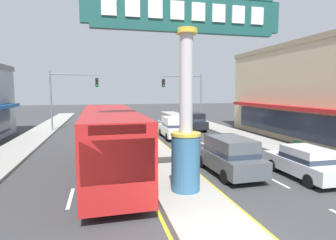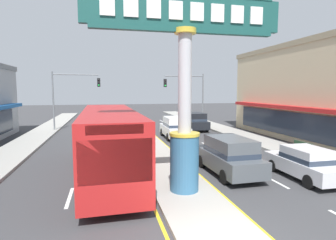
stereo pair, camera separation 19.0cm
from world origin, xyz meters
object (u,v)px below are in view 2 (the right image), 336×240
suv_near_right_lane (175,127)px  traffic_light_left_side (71,90)px  suv_near_left_lane (195,121)px  street_bench (301,148)px  traffic_light_right_side (189,90)px  district_sign (185,88)px  suv_far_left_oncoming (229,155)px  sedan_far_right_lane (305,163)px  bus_mid_left_lane (109,138)px  storefront_right (335,92)px

suv_near_right_lane → traffic_light_left_side: bearing=144.1°
suv_near_left_lane → street_bench: suv_near_left_lane is taller
traffic_light_left_side → street_bench: traffic_light_left_side is taller
street_bench → traffic_light_right_side: bearing=97.7°
district_sign → suv_far_left_oncoming: bearing=34.5°
traffic_light_left_side → suv_far_left_oncoming: size_ratio=1.34×
sedan_far_right_lane → traffic_light_right_side: bearing=89.2°
bus_mid_left_lane → suv_far_left_oncoming: bus_mid_left_lane is taller
traffic_light_left_side → bus_mid_left_lane: size_ratio=0.55×
traffic_light_left_side → suv_near_left_lane: (12.76, -2.56, -3.26)m
traffic_light_right_side → storefront_right: bearing=-51.5°
suv_near_right_lane → sedan_far_right_lane: bearing=-75.2°
storefront_right → suv_far_left_oncoming: storefront_right is taller
suv_near_left_lane → district_sign: bearing=-109.8°
district_sign → traffic_light_right_side: (6.52, 20.50, -0.10)m
traffic_light_right_side → suv_far_left_oncoming: (-3.58, -18.48, -3.26)m
storefront_right → bus_mid_left_lane: bearing=-163.6°
suv_near_left_lane → street_bench: bearing=-79.3°
storefront_right → suv_near_left_lane: (-9.50, 8.43, -3.14)m
traffic_light_right_side → suv_near_right_lane: bearing=-115.7°
storefront_right → sedan_far_right_lane: size_ratio=4.67×
district_sign → suv_near_left_lane: district_sign is taller
district_sign → sedan_far_right_lane: size_ratio=1.85×
storefront_right → bus_mid_left_lane: 19.60m
traffic_light_right_side → sedan_far_right_lane: traffic_light_right_side is taller
sedan_far_right_lane → storefront_right: bearing=41.3°
traffic_light_right_side → suv_near_left_lane: size_ratio=1.34×
traffic_light_left_side → suv_near_right_lane: (9.46, -6.85, -3.26)m
traffic_light_left_side → suv_near_right_lane: bearing=-35.9°
suv_near_left_lane → traffic_light_left_side: bearing=168.6°
district_sign → traffic_light_right_side: size_ratio=1.28×
bus_mid_left_lane → street_bench: bearing=3.1°
district_sign → street_bench: district_sign is taller
traffic_light_right_side → bus_mid_left_lane: 19.68m
sedan_far_right_lane → suv_far_left_oncoming: 3.61m
bus_mid_left_lane → suv_far_left_oncoming: 6.11m
traffic_light_left_side → suv_far_left_oncoming: traffic_light_left_side is taller
bus_mid_left_lane → sedan_far_right_lane: bearing=-17.3°
district_sign → traffic_light_right_side: bearing=72.3°
traffic_light_right_side → suv_near_right_lane: size_ratio=1.34×
traffic_light_left_side → storefront_right: bearing=-26.3°
traffic_light_left_side → sedan_far_right_lane: 23.42m
storefront_right → bus_mid_left_lane: (-18.68, -5.49, -2.25)m
sedan_far_right_lane → street_bench: 4.30m
traffic_light_left_side → traffic_light_right_side: (13.05, 0.61, 0.00)m
storefront_right → street_bench: 9.19m
storefront_right → suv_far_left_oncoming: 14.86m
suv_near_right_lane → street_bench: suv_near_right_lane is taller
traffic_light_right_side → traffic_light_left_side: bearing=-177.3°
district_sign → suv_near_right_lane: 13.78m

